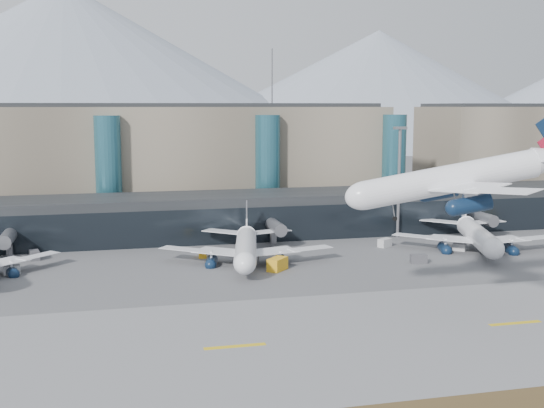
{
  "coord_description": "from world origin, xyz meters",
  "views": [
    {
      "loc": [
        -34.76,
        -96.75,
        30.29
      ],
      "look_at": [
        -3.9,
        32.0,
        11.18
      ],
      "focal_mm": 45.0,
      "sensor_mm": 36.0,
      "label": 1
    }
  ],
  "objects_px": {
    "lightmast_mid": "(399,176)",
    "veh_d": "(385,243)",
    "jet_parked_mid": "(246,239)",
    "veh_g": "(459,247)",
    "veh_b": "(203,254)",
    "veh_h": "(277,264)",
    "veh_c": "(419,259)",
    "veh_f": "(34,255)",
    "jet_parked_right": "(475,228)",
    "hero_jet": "(474,169)",
    "veh_a": "(12,270)"
  },
  "relations": [
    {
      "from": "jet_parked_mid",
      "to": "veh_a",
      "type": "height_order",
      "value": "jet_parked_mid"
    },
    {
      "from": "veh_g",
      "to": "jet_parked_mid",
      "type": "bearing_deg",
      "value": -137.76
    },
    {
      "from": "lightmast_mid",
      "to": "veh_d",
      "type": "xyz_separation_m",
      "value": [
        -7.22,
        -9.65,
        -13.53
      ]
    },
    {
      "from": "veh_c",
      "to": "veh_f",
      "type": "bearing_deg",
      "value": 175.59
    },
    {
      "from": "veh_c",
      "to": "hero_jet",
      "type": "bearing_deg",
      "value": -89.76
    },
    {
      "from": "hero_jet",
      "to": "veh_h",
      "type": "xyz_separation_m",
      "value": [
        -22.46,
        29.59,
        -19.97
      ]
    },
    {
      "from": "hero_jet",
      "to": "jet_parked_mid",
      "type": "bearing_deg",
      "value": 134.11
    },
    {
      "from": "hero_jet",
      "to": "veh_d",
      "type": "bearing_deg",
      "value": 92.89
    },
    {
      "from": "veh_g",
      "to": "veh_d",
      "type": "bearing_deg",
      "value": -164.44
    },
    {
      "from": "veh_a",
      "to": "veh_d",
      "type": "bearing_deg",
      "value": -1.3
    },
    {
      "from": "veh_f",
      "to": "veh_g",
      "type": "height_order",
      "value": "veh_f"
    },
    {
      "from": "veh_d",
      "to": "veh_g",
      "type": "height_order",
      "value": "veh_d"
    },
    {
      "from": "jet_parked_right",
      "to": "veh_h",
      "type": "xyz_separation_m",
      "value": [
        -45.83,
        -9.37,
        -3.28
      ]
    },
    {
      "from": "jet_parked_mid",
      "to": "veh_b",
      "type": "relative_size",
      "value": 14.18
    },
    {
      "from": "hero_jet",
      "to": "veh_g",
      "type": "relative_size",
      "value": 14.32
    },
    {
      "from": "lightmast_mid",
      "to": "veh_h",
      "type": "bearing_deg",
      "value": -144.52
    },
    {
      "from": "jet_parked_mid",
      "to": "veh_d",
      "type": "distance_m",
      "value": 32.66
    },
    {
      "from": "veh_c",
      "to": "veh_d",
      "type": "height_order",
      "value": "veh_d"
    },
    {
      "from": "veh_d",
      "to": "veh_h",
      "type": "bearing_deg",
      "value": 176.96
    },
    {
      "from": "veh_c",
      "to": "veh_g",
      "type": "distance_m",
      "value": 15.91
    },
    {
      "from": "veh_d",
      "to": "veh_b",
      "type": "bearing_deg",
      "value": 149.81
    },
    {
      "from": "hero_jet",
      "to": "veh_f",
      "type": "distance_m",
      "value": 85.96
    },
    {
      "from": "veh_c",
      "to": "lightmast_mid",
      "type": "bearing_deg",
      "value": 86.26
    },
    {
      "from": "veh_c",
      "to": "veh_d",
      "type": "bearing_deg",
      "value": 102.55
    },
    {
      "from": "jet_parked_mid",
      "to": "jet_parked_right",
      "type": "height_order",
      "value": "jet_parked_right"
    },
    {
      "from": "veh_b",
      "to": "veh_h",
      "type": "distance_m",
      "value": 18.59
    },
    {
      "from": "jet_parked_right",
      "to": "veh_b",
      "type": "xyz_separation_m",
      "value": [
        -57.89,
        4.76,
        -3.74
      ]
    },
    {
      "from": "jet_parked_mid",
      "to": "veh_d",
      "type": "relative_size",
      "value": 11.45
    },
    {
      "from": "hero_jet",
      "to": "veh_f",
      "type": "relative_size",
      "value": 11.44
    },
    {
      "from": "jet_parked_right",
      "to": "veh_f",
      "type": "xyz_separation_m",
      "value": [
        -90.65,
        10.57,
        -3.55
      ]
    },
    {
      "from": "veh_d",
      "to": "veh_g",
      "type": "bearing_deg",
      "value": -60.08
    },
    {
      "from": "lightmast_mid",
      "to": "veh_b",
      "type": "height_order",
      "value": "lightmast_mid"
    },
    {
      "from": "veh_d",
      "to": "veh_h",
      "type": "xyz_separation_m",
      "value": [
        -27.79,
        -15.3,
        0.29
      ]
    },
    {
      "from": "jet_parked_right",
      "to": "jet_parked_mid",
      "type": "bearing_deg",
      "value": 108.17
    },
    {
      "from": "lightmast_mid",
      "to": "veh_g",
      "type": "height_order",
      "value": "lightmast_mid"
    },
    {
      "from": "veh_b",
      "to": "jet_parked_mid",
      "type": "bearing_deg",
      "value": -115.26
    },
    {
      "from": "jet_parked_mid",
      "to": "veh_h",
      "type": "bearing_deg",
      "value": -143.76
    },
    {
      "from": "veh_c",
      "to": "veh_g",
      "type": "xyz_separation_m",
      "value": [
        13.43,
        8.52,
        -0.1
      ]
    },
    {
      "from": "jet_parked_right",
      "to": "veh_b",
      "type": "height_order",
      "value": "jet_parked_right"
    },
    {
      "from": "jet_parked_right",
      "to": "veh_d",
      "type": "distance_m",
      "value": 19.32
    },
    {
      "from": "lightmast_mid",
      "to": "jet_parked_mid",
      "type": "relative_size",
      "value": 0.72
    },
    {
      "from": "jet_parked_right",
      "to": "veh_h",
      "type": "height_order",
      "value": "jet_parked_right"
    },
    {
      "from": "lightmast_mid",
      "to": "veh_h",
      "type": "relative_size",
      "value": 5.98
    },
    {
      "from": "veh_a",
      "to": "jet_parked_right",
      "type": "bearing_deg",
      "value": -5.92
    },
    {
      "from": "veh_c",
      "to": "veh_h",
      "type": "height_order",
      "value": "veh_h"
    },
    {
      "from": "veh_b",
      "to": "veh_h",
      "type": "height_order",
      "value": "veh_h"
    },
    {
      "from": "lightmast_mid",
      "to": "veh_a",
      "type": "xyz_separation_m",
      "value": [
        -82.6,
        -16.41,
        -13.61
      ]
    },
    {
      "from": "jet_parked_mid",
      "to": "veh_g",
      "type": "height_order",
      "value": "jet_parked_mid"
    },
    {
      "from": "veh_b",
      "to": "lightmast_mid",
      "type": "bearing_deg",
      "value": -70.19
    },
    {
      "from": "hero_jet",
      "to": "veh_b",
      "type": "height_order",
      "value": "hero_jet"
    }
  ]
}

